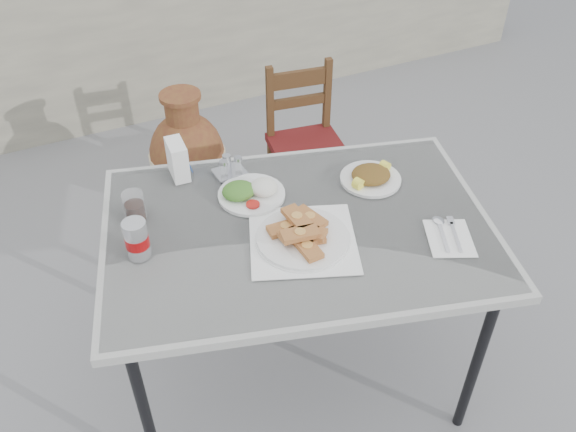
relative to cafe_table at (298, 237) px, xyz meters
name	(u,v)px	position (x,y,z in m)	size (l,w,h in m)	color
ground	(323,368)	(0.11, -0.05, -0.78)	(80.00, 80.00, 0.00)	slate
cafe_table	(298,237)	(0.00, 0.00, 0.00)	(1.57, 1.26, 0.84)	black
pide_plate	(303,233)	(-0.02, -0.08, 0.09)	(0.47, 0.47, 0.07)	white
salad_rice_plate	(251,191)	(-0.09, 0.22, 0.08)	(0.25, 0.25, 0.06)	white
salad_chopped_plate	(371,176)	(0.37, 0.12, 0.08)	(0.24, 0.24, 0.05)	white
soda_can	(137,239)	(-0.55, 0.09, 0.13)	(0.08, 0.08, 0.14)	white
cola_glass	(135,208)	(-0.51, 0.28, 0.11)	(0.08, 0.08, 0.11)	white
napkin_holder	(178,159)	(-0.29, 0.47, 0.13)	(0.08, 0.13, 0.15)	white
condiment_caddy	(230,169)	(-0.11, 0.39, 0.09)	(0.13, 0.10, 0.09)	silver
cutlery_napkin	(448,235)	(0.45, -0.27, 0.06)	(0.22, 0.24, 0.01)	white
chair	(306,143)	(0.54, 1.01, -0.34)	(0.42, 0.42, 0.85)	#3A2210
terracotta_urn	(188,157)	(-0.05, 1.29, -0.44)	(0.42, 0.42, 0.73)	brown
back_wall	(151,29)	(0.11, 2.45, -0.18)	(6.00, 0.25, 1.20)	#A8A38C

